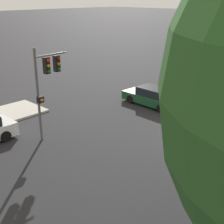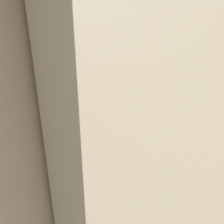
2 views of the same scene
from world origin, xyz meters
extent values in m
plane|color=black|center=(0.00, 0.00, 0.00)|extent=(300.00, 300.00, 0.00)
cylinder|color=#515456|center=(6.04, 6.98, 2.64)|extent=(0.14, 0.14, 5.28)
cylinder|color=#515456|center=(6.07, 5.92, 4.78)|extent=(0.16, 2.11, 0.10)
cube|color=black|center=(6.06, 6.28, 4.23)|extent=(0.31, 0.31, 0.90)
sphere|color=red|center=(5.87, 6.27, 4.53)|extent=(0.20, 0.20, 0.20)
sphere|color=#99660F|center=(5.87, 6.27, 4.23)|extent=(0.20, 0.20, 0.20)
sphere|color=#0F511E|center=(5.87, 6.27, 3.93)|extent=(0.20, 0.20, 0.20)
cube|color=black|center=(6.08, 5.57, 4.23)|extent=(0.31, 0.31, 0.90)
sphere|color=#590F0F|center=(5.89, 5.57, 4.53)|extent=(0.20, 0.20, 0.20)
sphere|color=#99660F|center=(5.89, 5.57, 4.23)|extent=(0.20, 0.20, 0.20)
sphere|color=#0F511E|center=(5.89, 5.57, 3.93)|extent=(0.20, 0.20, 0.20)
cube|color=black|center=(5.86, 6.97, 2.49)|extent=(0.23, 0.36, 0.35)
sphere|color=orange|center=(5.72, 6.97, 2.49)|extent=(0.18, 0.18, 0.18)
cube|color=#194728|center=(5.11, -2.31, 0.49)|extent=(4.78, 1.96, 0.64)
cube|color=black|center=(4.93, -2.30, 1.09)|extent=(2.51, 1.66, 0.58)
cylinder|color=black|center=(6.61, -1.53, 0.31)|extent=(0.62, 0.24, 0.61)
cylinder|color=black|center=(6.54, -3.20, 0.31)|extent=(0.62, 0.24, 0.61)
cylinder|color=black|center=(3.68, -1.42, 0.31)|extent=(0.62, 0.24, 0.61)
cylinder|color=black|center=(3.62, -3.09, 0.31)|extent=(0.62, 0.24, 0.61)
cylinder|color=black|center=(7.33, 8.54, 0.33)|extent=(0.24, 0.66, 0.65)
camera|label=1|loc=(-8.16, 15.93, 7.87)|focal=50.00mm
camera|label=2|loc=(20.96, 17.11, 8.73)|focal=28.00mm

